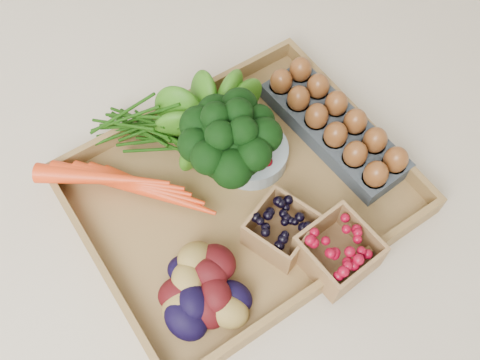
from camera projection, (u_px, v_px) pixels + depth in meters
ground at (240, 196)px, 0.97m from camera, size 4.00×4.00×0.00m
tray at (240, 194)px, 0.96m from camera, size 0.55×0.45×0.01m
carrots at (133, 183)px, 0.93m from camera, size 0.24×0.17×0.06m
lettuce at (215, 117)px, 0.95m from camera, size 0.14×0.14×0.14m
broccoli at (230, 155)px, 0.91m from camera, size 0.17×0.17×0.13m
cherry_bowl at (251, 153)px, 0.97m from camera, size 0.14×0.14×0.04m
egg_carton at (333, 129)px, 1.00m from camera, size 0.12×0.31×0.04m
potatoes at (201, 287)px, 0.82m from camera, size 0.16×0.16×0.09m
punnet_blackberry at (281, 229)px, 0.88m from camera, size 0.12×0.12×0.07m
punnet_raspberry at (338, 252)px, 0.86m from camera, size 0.11×0.11×0.07m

